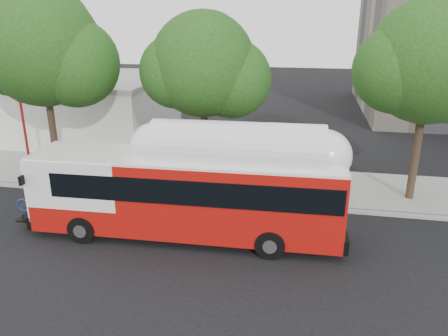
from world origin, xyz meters
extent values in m
plane|color=black|center=(0.00, 0.00, 0.00)|extent=(120.00, 120.00, 0.00)
cube|color=gray|center=(0.00, 6.50, 0.07)|extent=(60.00, 5.00, 0.15)
cube|color=gray|center=(0.00, 3.90, 0.07)|extent=(60.00, 0.30, 0.15)
cube|color=maroon|center=(-3.00, 3.90, 0.08)|extent=(10.00, 0.32, 0.16)
cylinder|color=#2D2116|center=(-9.00, 5.50, 3.04)|extent=(0.36, 0.36, 6.08)
sphere|color=#1D3D11|center=(-9.00, 5.50, 6.84)|extent=(5.80, 5.80, 5.80)
sphere|color=#1D3D11|center=(-7.41, 5.70, 6.08)|extent=(4.35, 4.35, 4.35)
cylinder|color=#2D2116|center=(-1.00, 6.00, 2.72)|extent=(0.36, 0.36, 5.44)
sphere|color=#1D3D11|center=(-1.00, 6.00, 6.12)|extent=(5.00, 5.00, 5.00)
sphere|color=#1D3D11|center=(0.38, 6.20, 5.44)|extent=(3.75, 3.75, 3.75)
cylinder|color=#2D2116|center=(9.00, 5.80, 2.88)|extent=(0.36, 0.36, 5.76)
sphere|color=#1D3D11|center=(9.00, 5.80, 6.48)|extent=(5.40, 5.40, 5.40)
cube|color=silver|center=(-14.00, 14.00, 2.00)|extent=(16.00, 10.00, 4.00)
cube|color=gray|center=(-14.00, 14.00, 4.10)|extent=(16.20, 10.20, 0.30)
cube|color=#B0100C|center=(-0.45, 0.49, 1.78)|extent=(11.95, 2.87, 2.87)
cube|color=black|center=(0.05, 0.50, 2.38)|extent=(10.76, 2.90, 0.94)
cube|color=white|center=(-0.45, 0.49, 3.26)|extent=(11.94, 2.79, 0.10)
cube|color=white|center=(1.53, 0.54, 3.52)|extent=(6.39, 2.14, 0.54)
cube|color=black|center=(-6.93, 0.33, 0.50)|extent=(0.84, 1.80, 0.06)
imported|color=navy|center=(-6.93, 0.33, 0.97)|extent=(0.63, 1.71, 0.89)
cylinder|color=#AC1A12|center=(-9.83, 4.38, 2.19)|extent=(0.13, 0.13, 4.39)
cube|color=black|center=(-9.83, 4.38, 4.50)|extent=(0.05, 0.44, 0.27)
camera|label=1|loc=(3.90, -14.57, 8.38)|focal=35.00mm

